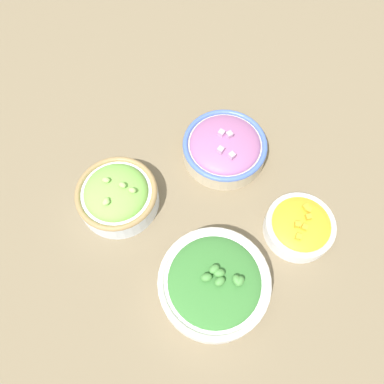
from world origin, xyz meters
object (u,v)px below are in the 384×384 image
Objects in this scene: bowl_broccoli at (214,283)px; bowl_squash at (300,226)px; bowl_lettuce at (117,195)px; bowl_red_onion at (225,147)px.

bowl_squash is (-0.01, -0.21, -0.01)m from bowl_broccoli.
bowl_red_onion is at bearing -98.27° from bowl_lettuce.
bowl_broccoli is 0.30m from bowl_red_onion.
bowl_broccoli is 1.12× the size of bowl_red_onion.
bowl_broccoli reaches higher than bowl_squash.
bowl_lettuce is at bearing 43.90° from bowl_squash.
bowl_lettuce is 0.90× the size of bowl_red_onion.
bowl_lettuce reaches higher than bowl_squash.
bowl_squash is (-0.23, -0.01, -0.00)m from bowl_red_onion.
bowl_lettuce is 0.38m from bowl_squash.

